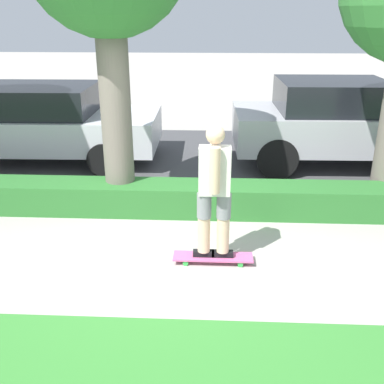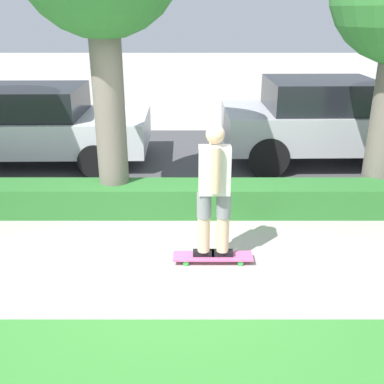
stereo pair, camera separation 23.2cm
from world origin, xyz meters
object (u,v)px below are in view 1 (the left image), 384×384
object	(u,v)px
skater_person	(214,190)
parked_car_front	(40,122)
parked_car_middle	(334,121)
skateboard	(213,257)

from	to	relation	value
skater_person	parked_car_front	distance (m)	5.35
parked_car_front	parked_car_middle	bearing A→B (deg)	-1.34
skateboard	parked_car_front	bearing A→B (deg)	131.59
skateboard	skater_person	bearing A→B (deg)	-135.00
skater_person	parked_car_front	xyz separation A→B (m)	(-3.55, 4.00, -0.18)
skater_person	parked_car_middle	world-z (taller)	skater_person
parked_car_middle	parked_car_front	bearing A→B (deg)	178.72
parked_car_front	parked_car_middle	xyz separation A→B (m)	(5.89, -0.02, 0.09)
skateboard	parked_car_front	distance (m)	5.39
skater_person	parked_car_middle	distance (m)	4.62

